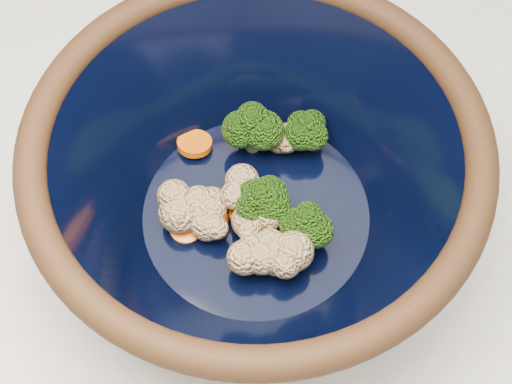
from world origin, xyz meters
name	(u,v)px	position (x,y,z in m)	size (l,w,h in m)	color
mixing_bowl	(256,183)	(-0.10, -0.02, 0.98)	(0.39, 0.39, 0.14)	black
vegetable_pile	(255,194)	(-0.10, -0.02, 0.95)	(0.16, 0.15, 0.05)	#608442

